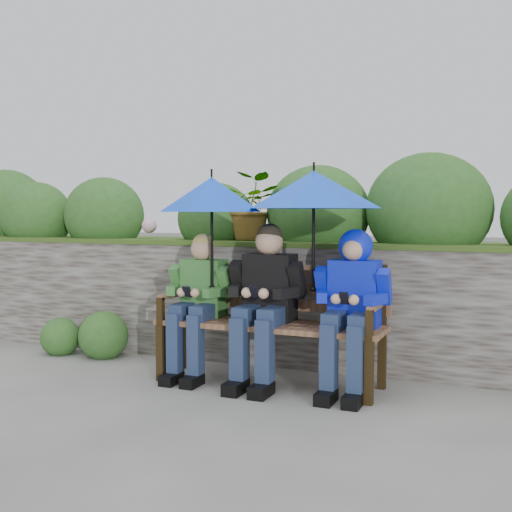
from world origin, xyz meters
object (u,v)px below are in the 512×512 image
at_px(park_bench, 273,315).
at_px(umbrella_right, 314,190).
at_px(boy_middle, 265,297).
at_px(umbrella_left, 212,195).
at_px(boy_right, 352,297).
at_px(boy_left, 198,297).

height_order(park_bench, umbrella_right, umbrella_right).
distance_m(boy_middle, umbrella_left, 0.87).
bearing_deg(umbrella_right, umbrella_left, -175.53).
distance_m(park_bench, boy_right, 0.64).
distance_m(park_bench, umbrella_right, 0.98).
distance_m(boy_middle, boy_right, 0.65).
xyz_separation_m(boy_middle, boy_right, (0.65, 0.02, 0.03)).
height_order(boy_middle, umbrella_left, umbrella_left).
distance_m(umbrella_left, umbrella_right, 0.79).
relative_size(boy_middle, boy_right, 1.03).
xyz_separation_m(boy_left, boy_middle, (0.56, -0.01, 0.03)).
bearing_deg(boy_right, umbrella_right, 172.42).
bearing_deg(umbrella_left, umbrella_right, 4.47).
distance_m(park_bench, umbrella_left, 1.01).
relative_size(boy_middle, umbrella_left, 1.30).
xyz_separation_m(boy_middle, umbrella_right, (0.35, 0.06, 0.78)).
xyz_separation_m(umbrella_left, umbrella_right, (0.78, 0.06, 0.03)).
bearing_deg(park_bench, umbrella_right, -5.43).
bearing_deg(park_bench, boy_right, -6.46).
relative_size(boy_left, umbrella_left, 1.21).
height_order(boy_middle, boy_right, boy_middle).
bearing_deg(boy_middle, umbrella_left, -179.28).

